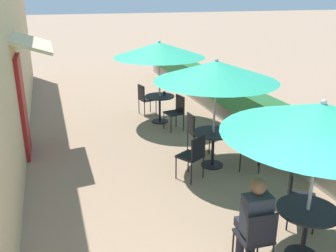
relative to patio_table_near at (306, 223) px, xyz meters
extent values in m
cube|color=#D6B784|center=(-3.67, 5.38, 1.58)|extent=(0.24, 14.87, 4.20)
cube|color=maroon|center=(-3.51, 4.64, 0.53)|extent=(0.08, 0.96, 2.10)
cube|color=beige|center=(-3.20, 4.64, 1.83)|extent=(0.78, 1.80, 0.30)
cube|color=gray|center=(1.63, 5.28, -0.30)|extent=(0.44, 13.87, 0.45)
cube|color=#235B2D|center=(1.63, 5.28, 0.21)|extent=(0.60, 13.17, 0.56)
cylinder|color=black|center=(0.00, 0.00, -0.16)|extent=(0.06, 0.06, 0.70)
cylinder|color=black|center=(0.00, 0.00, 0.18)|extent=(0.78, 0.78, 0.02)
cylinder|color=#B7B7BC|center=(0.00, 0.00, 0.51)|extent=(0.04, 0.04, 2.06)
cone|color=#2DAD84|center=(0.00, 0.00, 1.40)|extent=(2.32, 2.32, 0.38)
sphere|color=#B7B7BC|center=(0.00, 0.00, 1.60)|extent=(0.07, 0.07, 0.07)
cube|color=black|center=(-0.73, 0.04, -0.07)|extent=(0.42, 0.42, 0.04)
cube|color=black|center=(-0.74, -0.14, 0.14)|extent=(0.38, 0.05, 0.42)
cylinder|color=black|center=(-0.54, 0.21, -0.30)|extent=(0.02, 0.02, 0.45)
cylinder|color=black|center=(-0.90, 0.23, -0.30)|extent=(0.02, 0.02, 0.45)
cylinder|color=#23232D|center=(-0.64, 0.22, -0.29)|extent=(0.11, 0.11, 0.47)
cylinder|color=#23232D|center=(-0.80, 0.22, -0.29)|extent=(0.11, 0.11, 0.47)
cube|color=#23232D|center=(-0.72, 0.13, 0.01)|extent=(0.32, 0.38, 0.12)
cube|color=#282D38|center=(-0.73, 0.02, 0.26)|extent=(0.35, 0.24, 0.50)
sphere|color=brown|center=(-0.73, 0.04, 0.63)|extent=(0.20, 0.20, 0.20)
cube|color=black|center=(0.40, 0.61, -0.07)|extent=(0.55, 0.55, 0.04)
cube|color=black|center=(0.24, 0.71, 0.14)|extent=(0.23, 0.33, 0.42)
cylinder|color=black|center=(0.45, 0.36, -0.30)|extent=(0.02, 0.02, 0.45)
cylinder|color=black|center=(0.65, 0.66, -0.30)|extent=(0.02, 0.02, 0.45)
cylinder|color=black|center=(0.15, 0.56, -0.30)|extent=(0.02, 0.02, 0.45)
cylinder|color=black|center=(0.35, 0.86, -0.30)|extent=(0.02, 0.02, 0.45)
cylinder|color=black|center=(0.01, 2.88, -0.51)|extent=(0.44, 0.44, 0.02)
cylinder|color=black|center=(0.01, 2.88, -0.16)|extent=(0.06, 0.06, 0.70)
cylinder|color=black|center=(0.01, 2.88, 0.18)|extent=(0.78, 0.78, 0.02)
cylinder|color=#B7B7BC|center=(0.01, 2.88, 0.51)|extent=(0.04, 0.04, 2.06)
cone|color=#2DAD84|center=(0.01, 2.88, 1.40)|extent=(2.32, 2.32, 0.38)
sphere|color=#B7B7BC|center=(0.01, 2.88, 1.60)|extent=(0.07, 0.07, 0.07)
cube|color=black|center=(0.00, 3.61, -0.07)|extent=(0.40, 0.40, 0.04)
cube|color=black|center=(-0.18, 3.61, 0.14)|extent=(0.03, 0.38, 0.42)
cylinder|color=black|center=(0.18, 3.44, -0.30)|extent=(0.02, 0.02, 0.45)
cylinder|color=black|center=(0.18, 3.80, -0.30)|extent=(0.02, 0.02, 0.45)
cylinder|color=black|center=(-0.18, 3.43, -0.30)|extent=(0.02, 0.02, 0.45)
cylinder|color=black|center=(-0.18, 3.79, -0.30)|extent=(0.02, 0.02, 0.45)
cube|color=black|center=(-0.62, 2.51, -0.07)|extent=(0.55, 0.55, 0.04)
cube|color=black|center=(-0.53, 2.36, 0.14)|extent=(0.34, 0.22, 0.42)
cylinder|color=black|center=(-0.56, 2.76, -0.30)|extent=(0.02, 0.02, 0.45)
cylinder|color=black|center=(-0.87, 2.58, -0.30)|extent=(0.02, 0.02, 0.45)
cylinder|color=black|center=(-0.37, 2.45, -0.30)|extent=(0.02, 0.02, 0.45)
cylinder|color=black|center=(-0.68, 2.27, -0.30)|extent=(0.02, 0.02, 0.45)
cube|color=black|center=(0.64, 2.53, -0.07)|extent=(0.55, 0.55, 0.04)
cube|color=black|center=(0.73, 2.69, 0.14)|extent=(0.35, 0.21, 0.42)
cylinder|color=black|center=(0.40, 2.46, -0.30)|extent=(0.02, 0.02, 0.45)
cylinder|color=black|center=(0.71, 2.28, -0.30)|extent=(0.02, 0.02, 0.45)
cylinder|color=black|center=(0.58, 2.77, -0.30)|extent=(0.02, 0.02, 0.45)
cylinder|color=black|center=(0.89, 2.59, -0.30)|extent=(0.02, 0.02, 0.45)
cylinder|color=teal|center=(0.07, 3.04, 0.24)|extent=(0.07, 0.07, 0.09)
cylinder|color=black|center=(-0.22, 5.77, -0.51)|extent=(0.44, 0.44, 0.02)
cylinder|color=black|center=(-0.22, 5.77, -0.16)|extent=(0.06, 0.06, 0.70)
cylinder|color=black|center=(-0.22, 5.77, 0.18)|extent=(0.78, 0.78, 0.02)
cylinder|color=#B7B7BC|center=(-0.22, 5.77, 0.51)|extent=(0.04, 0.04, 2.06)
cone|color=#2DAD84|center=(-0.22, 5.77, 1.40)|extent=(2.32, 2.32, 0.38)
sphere|color=#B7B7BC|center=(-0.22, 5.77, 1.60)|extent=(0.07, 0.07, 0.07)
cube|color=black|center=(-0.37, 6.48, -0.07)|extent=(0.47, 0.47, 0.04)
cube|color=black|center=(-0.56, 6.45, 0.14)|extent=(0.11, 0.38, 0.42)
cylinder|color=black|center=(-0.16, 6.34, -0.30)|extent=(0.02, 0.02, 0.45)
cylinder|color=black|center=(-0.24, 6.70, -0.30)|extent=(0.02, 0.02, 0.45)
cylinder|color=black|center=(-0.51, 6.27, -0.30)|extent=(0.02, 0.02, 0.45)
cylinder|color=black|center=(-0.59, 6.62, -0.30)|extent=(0.02, 0.02, 0.45)
cube|color=black|center=(-0.08, 5.06, -0.07)|extent=(0.47, 0.47, 0.04)
cube|color=black|center=(0.11, 5.10, 0.14)|extent=(0.11, 0.38, 0.42)
cylinder|color=black|center=(-0.29, 5.20, -0.30)|extent=(0.02, 0.02, 0.45)
cylinder|color=black|center=(-0.21, 4.84, -0.30)|extent=(0.02, 0.02, 0.45)
cylinder|color=black|center=(0.06, 5.27, -0.30)|extent=(0.02, 0.02, 0.45)
cylinder|color=black|center=(0.14, 4.92, -0.30)|extent=(0.02, 0.02, 0.45)
cylinder|color=#232328|center=(-0.07, 5.84, 0.24)|extent=(0.07, 0.07, 0.09)
camera|label=1|loc=(-2.92, -3.33, 2.78)|focal=40.00mm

